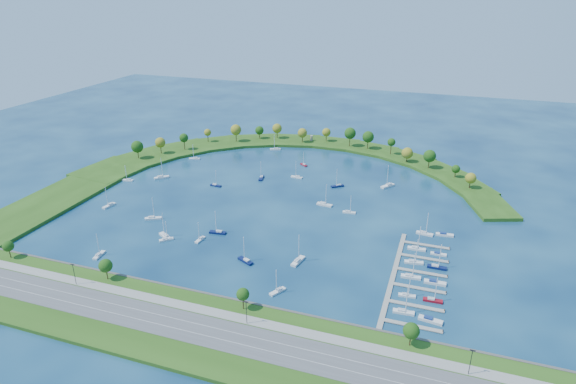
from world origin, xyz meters
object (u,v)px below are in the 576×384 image
(moored_boat_16, at_px, (218,232))
(docked_boat_10, at_px, (424,233))
(harbor_tower, at_px, (312,138))
(moored_boat_18, at_px, (195,158))
(moored_boat_3, at_px, (153,218))
(moored_boat_4, at_px, (349,212))
(moored_boat_12, at_px, (246,260))
(docked_boat_1, at_px, (430,320))
(moored_boat_7, at_px, (128,180))
(moored_boat_17, at_px, (324,204))
(moored_boat_21, at_px, (278,291))
(moored_boat_5, at_px, (161,177))
(moored_boat_15, at_px, (165,236))
(moored_boat_9, at_px, (261,178))
(moored_boat_14, at_px, (275,149))
(docked_boat_11, at_px, (444,235))
(docked_boat_5, at_px, (435,282))
(moored_boat_6, at_px, (109,205))
(docked_boat_2, at_px, (407,295))
(dock_system, at_px, (410,278))
(docked_boat_6, at_px, (414,262))
(docked_boat_4, at_px, (411,276))
(moored_boat_8, at_px, (388,185))
(moored_boat_11, at_px, (297,177))
(moored_boat_13, at_px, (304,164))
(moored_boat_20, at_px, (216,185))
(docked_boat_7, at_px, (437,267))
(docked_boat_0, at_px, (403,311))
(docked_boat_8, at_px, (416,248))
(moored_boat_10, at_px, (338,186))
(docked_boat_9, at_px, (438,254))
(moored_boat_1, at_px, (298,261))
(docked_boat_3, at_px, (433,300))
(moored_boat_2, at_px, (166,239))
(moored_boat_19, at_px, (99,255))

(moored_boat_16, relative_size, docked_boat_10, 1.02)
(harbor_tower, distance_m, moored_boat_18, 97.92)
(moored_boat_3, xyz_separation_m, moored_boat_4, (101.44, 43.62, -0.07))
(moored_boat_12, distance_m, docked_boat_1, 87.23)
(moored_boat_7, bearing_deg, moored_boat_17, 173.69)
(docked_boat_1, bearing_deg, moored_boat_21, -170.92)
(moored_boat_5, height_order, moored_boat_15, moored_boat_5)
(moored_boat_9, bearing_deg, moored_boat_14, -179.65)
(harbor_tower, height_order, moored_boat_4, moored_boat_4)
(docked_boat_11, bearing_deg, moored_boat_5, 168.38)
(moored_boat_3, height_order, docked_boat_5, moored_boat_3)
(moored_boat_4, height_order, moored_boat_6, moored_boat_6)
(docked_boat_2, relative_size, docked_boat_10, 0.82)
(dock_system, bearing_deg, docked_boat_6, 89.12)
(moored_boat_7, relative_size, docked_boat_4, 0.84)
(moored_boat_8, relative_size, moored_boat_11, 1.27)
(moored_boat_6, height_order, docked_boat_5, moored_boat_6)
(moored_boat_5, xyz_separation_m, moored_boat_11, (85.94, 30.64, -0.09))
(moored_boat_4, xyz_separation_m, moored_boat_17, (-16.07, 5.36, 0.09))
(moored_boat_9, height_order, moored_boat_17, moored_boat_17)
(moored_boat_11, height_order, moored_boat_15, moored_boat_15)
(moored_boat_4, height_order, docked_boat_4, docked_boat_4)
(moored_boat_4, relative_size, moored_boat_13, 1.10)
(moored_boat_3, distance_m, moored_boat_20, 55.85)
(moored_boat_3, relative_size, moored_boat_9, 1.06)
(docked_boat_4, distance_m, docked_boat_7, 16.01)
(docked_boat_0, bearing_deg, moored_boat_16, 156.92)
(moored_boat_8, height_order, docked_boat_4, moored_boat_8)
(harbor_tower, distance_m, docked_boat_6, 191.68)
(docked_boat_8, bearing_deg, moored_boat_15, -168.18)
(moored_boat_10, xyz_separation_m, moored_boat_11, (-29.74, 6.28, -0.02))
(harbor_tower, xyz_separation_m, docked_boat_9, (109.40, -152.42, -3.54))
(moored_boat_21, distance_m, docked_boat_6, 67.53)
(moored_boat_1, height_order, moored_boat_8, moored_boat_8)
(moored_boat_5, relative_size, docked_boat_10, 1.13)
(moored_boat_9, distance_m, docked_boat_7, 141.34)
(moored_boat_6, bearing_deg, moored_boat_7, -149.08)
(moored_boat_18, height_order, docked_boat_2, moored_boat_18)
(moored_boat_18, xyz_separation_m, docked_boat_3, (180.21, -124.37, -0.00))
(docked_boat_5, height_order, docked_boat_6, docked_boat_6)
(moored_boat_2, relative_size, moored_boat_9, 0.84)
(docked_boat_8, relative_size, docked_boat_10, 1.02)
(docked_boat_2, xyz_separation_m, docked_boat_8, (-0.03, 41.19, 0.07))
(moored_boat_21, bearing_deg, harbor_tower, -138.80)
(moored_boat_10, relative_size, moored_boat_19, 1.06)
(moored_boat_13, relative_size, docked_boat_7, 0.78)
(docked_boat_4, height_order, docked_boat_11, docked_boat_4)
(moored_boat_6, height_order, moored_boat_16, moored_boat_16)
(moored_boat_4, bearing_deg, docked_boat_1, -63.74)
(docked_boat_7, bearing_deg, moored_boat_5, 163.55)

